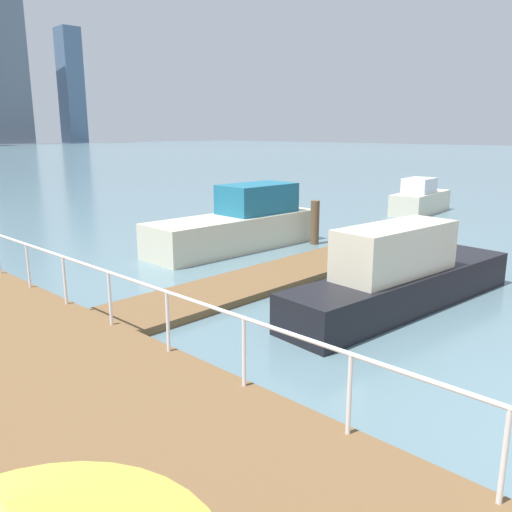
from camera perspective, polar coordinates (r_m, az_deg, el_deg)
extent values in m
plane|color=slate|center=(21.26, -22.83, 1.36)|extent=(300.00, 300.00, 0.00)
cube|color=brown|center=(15.62, 4.88, -1.32)|extent=(14.30, 2.00, 0.18)
cylinder|color=white|center=(6.05, 25.28, -19.03)|extent=(0.06, 0.06, 1.05)
cylinder|color=white|center=(6.71, 10.07, -14.54)|extent=(0.06, 0.06, 1.05)
cylinder|color=white|center=(7.74, -1.30, -10.38)|extent=(0.06, 0.06, 1.05)
cylinder|color=white|center=(9.02, -9.52, -7.03)|extent=(0.06, 0.06, 1.05)
cylinder|color=white|center=(10.46, -15.52, -4.46)|extent=(0.06, 0.06, 1.05)
cylinder|color=white|center=(12.00, -19.99, -2.50)|extent=(0.06, 0.06, 1.05)
cylinder|color=white|center=(13.61, -23.41, -0.99)|extent=(0.06, 0.06, 1.05)
cylinder|color=white|center=(9.57, -12.91, -2.69)|extent=(0.06, 23.54, 0.06)
cylinder|color=brown|center=(19.31, 6.38, 3.63)|extent=(0.32, 0.32, 1.60)
cylinder|color=brown|center=(12.73, 12.67, -1.65)|extent=(0.34, 0.34, 1.62)
cylinder|color=brown|center=(13.17, 9.57, -0.76)|extent=(0.34, 0.34, 1.74)
cube|color=beige|center=(18.46, -2.38, 2.57)|extent=(6.66, 2.23, 1.16)
cube|color=#1E6B8C|center=(19.04, 0.13, 6.26)|extent=(2.81, 1.68, 1.03)
cube|color=beige|center=(27.93, 17.35, 5.54)|extent=(4.38, 1.91, 1.04)
cube|color=white|center=(27.55, 17.24, 7.30)|extent=(1.81, 1.37, 0.73)
cube|color=black|center=(12.88, 15.78, -3.39)|extent=(7.33, 2.17, 0.87)
cube|color=beige|center=(12.26, 14.86, 0.66)|extent=(3.33, 1.49, 1.13)
cube|color=slate|center=(193.68, -25.77, 18.07)|extent=(12.70, 10.23, 48.19)
cube|color=slate|center=(197.41, -19.37, 16.92)|extent=(6.73, 8.61, 37.39)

